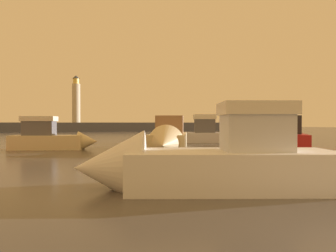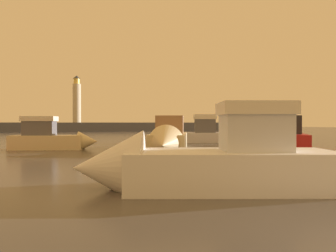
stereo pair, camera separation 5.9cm
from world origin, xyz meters
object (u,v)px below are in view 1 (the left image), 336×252
Objects in this scene: lighthouse at (76,100)px; motorboat_1 at (54,138)px; motorboat_3 at (288,138)px; motorboat_6 at (193,163)px; motorboat_5 at (216,134)px; mooring_buoy at (237,137)px; motorboat_2 at (168,139)px.

motorboat_1 is (-2.46, -48.82, -6.61)m from lighthouse.
motorboat_3 is at bearing -71.62° from lighthouse.
lighthouse reaches higher than motorboat_6.
lighthouse reaches higher than motorboat_3.
lighthouse reaches higher than motorboat_1.
lighthouse reaches higher than motorboat_5.
motorboat_5 reaches higher than mooring_buoy.
motorboat_2 is 13.18m from motorboat_6.
motorboat_2 is 15.38m from mooring_buoy.
motorboat_3 is 9.43m from mooring_buoy.
motorboat_2 is 10.38m from motorboat_5.
motorboat_2 is at bearing -23.98° from motorboat_1.
motorboat_1 is 0.79× the size of motorboat_6.
motorboat_2 is 11.42m from motorboat_3.
motorboat_6 is (-3.31, -12.75, -0.03)m from motorboat_2.
motorboat_5 is 0.78× the size of motorboat_6.
motorboat_5 is at bearing -73.34° from lighthouse.
motorboat_2 is at bearing 75.43° from motorboat_6.
lighthouse is 1.30× the size of motorboat_3.
motorboat_5 is (16.11, 3.22, 0.02)m from motorboat_1.
motorboat_1 is at bearing 156.02° from motorboat_2.
motorboat_2 is (8.40, -3.74, -0.06)m from motorboat_1.
mooring_buoy is (17.84, -42.84, -7.17)m from lighthouse.
motorboat_6 reaches higher than motorboat_3.
motorboat_1 is at bearing -163.58° from mooring_buoy.
lighthouse is at bearing 112.61° from mooring_buoy.
motorboat_1 is at bearing -168.71° from motorboat_5.
mooring_buoy is (0.49, 9.41, -0.43)m from motorboat_3.
lighthouse is at bearing 87.11° from motorboat_1.
lighthouse is 55.46m from motorboat_3.
motorboat_3 reaches higher than mooring_buoy.
motorboat_6 is 27.15m from mooring_buoy.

